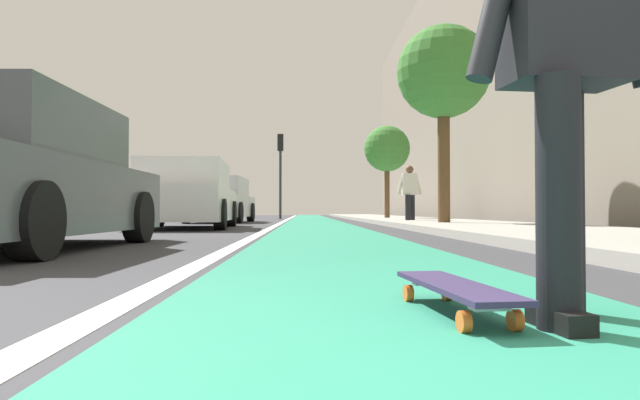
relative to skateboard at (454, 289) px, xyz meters
name	(u,v)px	position (x,y,z in m)	size (l,w,h in m)	color
ground_plane	(323,230)	(8.88, 0.19, -0.09)	(80.00, 80.00, 0.00)	#38383D
bike_lane_paint	(312,219)	(22.88, 0.19, -0.09)	(56.00, 1.92, 0.00)	#288466
lane_stripe_white	(285,221)	(18.88, 1.30, -0.09)	(52.00, 0.16, 0.01)	silver
sidewalk_curb	(410,220)	(16.88, -3.09, -0.03)	(52.00, 3.20, 0.12)	#9E9B93
building_facade	(464,80)	(20.88, -6.18, 5.81)	(40.00, 1.20, 11.80)	gray
skateboard	(454,289)	(0.00, 0.00, 0.00)	(0.86, 0.29, 0.11)	orange
skater_person	(563,51)	(-0.15, -0.35, 0.84)	(0.48, 0.72, 1.64)	black
parked_car_near	(12,179)	(3.44, 3.42, 0.60)	(4.06, 1.93, 1.47)	#4C5156
parked_car_mid	(186,196)	(10.25, 3.18, 0.61)	(4.44, 2.16, 1.47)	silver
parked_car_far	(221,201)	(16.41, 3.35, 0.63)	(4.41, 1.99, 1.49)	#B7B7BC
traffic_light	(280,160)	(24.35, 1.70, 2.73)	(0.33, 0.28, 4.06)	#2D2D2D
street_tree_mid	(443,74)	(10.68, -2.69, 3.49)	(2.17, 2.17, 4.72)	brown
street_tree_far	(387,149)	(19.49, -2.69, 2.72)	(1.80, 1.80, 3.74)	brown
pedestrian_distant	(410,191)	(13.82, -2.50, 0.88)	(0.48, 0.74, 1.70)	black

